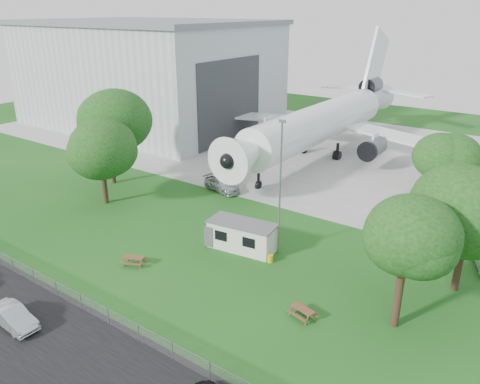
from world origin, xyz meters
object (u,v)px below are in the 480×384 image
Objects in this scene: picnic_east at (302,317)px; car_centre_sedan at (13,317)px; site_cabin at (242,236)px; picnic_west at (134,265)px; hangar at (148,72)px; airliner at (324,120)px.

picnic_east is 0.41× the size of car_centre_sedan.
picnic_east is at bearing -50.65° from car_centre_sedan.
site_cabin is 3.83× the size of picnic_west.
picnic_east is (9.38, -5.87, -1.31)m from site_cabin.
hangar is at bearing 159.52° from picnic_east.
car_centre_sedan is at bearing -127.28° from picnic_east.
hangar is at bearing 110.90° from picnic_west.
hangar reaches higher than site_cabin.
picnic_west is (-5.89, -7.74, -1.31)m from site_cabin.
picnic_east is at bearing -32.03° from site_cabin.
hangar reaches higher than airliner.
hangar is 0.90× the size of airliner.
airliner is 10.92× the size of car_centre_sedan.
site_cabin is at bearing 162.63° from picnic_east.
airliner is 6.92× the size of site_cabin.
airliner reaches higher than picnic_east.
hangar is 62.13m from car_centre_sedan.
hangar is 54.66m from picnic_west.
car_centre_sedan is (0.71, -49.26, -4.55)m from airliner.
picnic_east is at bearing -65.79° from airliner.
hangar is 53.82m from site_cabin.
site_cabin is at bearing -35.79° from hangar.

